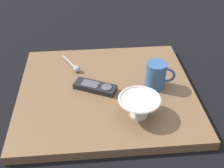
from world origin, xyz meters
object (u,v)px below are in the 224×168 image
at_px(cereal_bowl, 139,106).
at_px(tv_remote_near, 95,87).
at_px(teaspoon, 75,68).
at_px(coffee_mug, 156,74).

distance_m(cereal_bowl, tv_remote_near, 0.20).
height_order(cereal_bowl, teaspoon, cereal_bowl).
height_order(cereal_bowl, coffee_mug, coffee_mug).
height_order(coffee_mug, teaspoon, coffee_mug).
bearing_deg(cereal_bowl, coffee_mug, -119.58).
bearing_deg(coffee_mug, tv_remote_near, 1.45).
relative_size(cereal_bowl, coffee_mug, 1.30).
bearing_deg(tv_remote_near, teaspoon, -60.33).
xyz_separation_m(cereal_bowl, tv_remote_near, (0.14, -0.15, -0.03)).
relative_size(teaspoon, tv_remote_near, 0.71).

